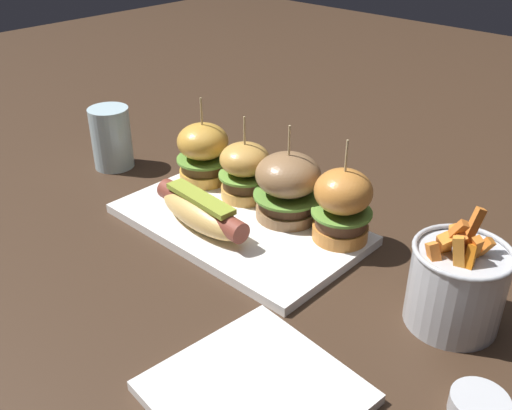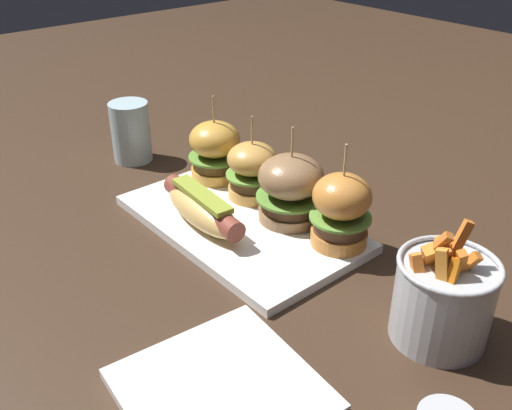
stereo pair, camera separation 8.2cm
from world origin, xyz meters
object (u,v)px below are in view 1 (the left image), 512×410
fries_bucket (456,284)px  side_plate (255,392)px  platter_main (238,224)px  water_glass (109,139)px  slider_center_left (245,170)px  slider_center_right (288,186)px  sauce_ramekin (479,405)px  hot_dog (201,211)px  slider_far_right (342,205)px  slider_far_left (203,152)px

fries_bucket → side_plate: fries_bucket is taller
fries_bucket → side_plate: bearing=-110.3°
platter_main → fries_bucket: bearing=3.8°
side_plate → water_glass: bearing=158.9°
slider_center_left → fries_bucket: fries_bucket is taller
platter_main → water_glass: bearing=-179.2°
slider_center_right → side_plate: 0.35m
platter_main → water_glass: 0.32m
fries_bucket → sauce_ramekin: size_ratio=2.61×
hot_dog → water_glass: 0.30m
slider_center_left → water_glass: 0.28m
slider_far_right → water_glass: slider_far_right is taller
slider_far_right → side_plate: (0.10, -0.28, -0.06)m
side_plate → water_glass: size_ratio=1.67×
platter_main → side_plate: (0.24, -0.22, -0.00)m
slider_far_left → slider_center_left: size_ratio=1.06×
slider_far_right → slider_center_left: bearing=-178.9°
hot_dog → slider_center_left: size_ratio=1.34×
platter_main → sauce_ramekin: 0.42m
slider_center_right → hot_dog: bearing=-123.7°
platter_main → water_glass: (-0.32, -0.00, 0.05)m
water_glass → slider_center_right: bearing=9.9°
platter_main → water_glass: size_ratio=3.34×
slider_center_right → platter_main: bearing=-128.0°
fries_bucket → slider_far_left: bearing=175.7°
hot_dog → slider_far_left: 0.16m
platter_main → slider_center_left: size_ratio=2.72×
slider_far_left → slider_center_left: (0.09, 0.00, -0.00)m
slider_far_left → fries_bucket: size_ratio=0.96×
slider_center_right → slider_far_right: 0.09m
fries_bucket → water_glass: 0.65m
slider_far_left → sauce_ramekin: slider_far_left is taller
slider_center_right → slider_far_left: bearing=-179.4°
sauce_ramekin → water_glass: bearing=173.6°
slider_far_left → sauce_ramekin: (0.55, -0.14, -0.05)m
slider_center_left → slider_far_right: bearing=1.1°
hot_dog → water_glass: (-0.29, 0.05, 0.02)m
fries_bucket → side_plate: size_ratio=0.82×
slider_center_left → side_plate: slider_center_left is taller
fries_bucket → slider_center_right: bearing=172.6°
slider_center_left → sauce_ramekin: (0.46, -0.15, -0.05)m
platter_main → slider_center_left: (-0.04, 0.06, 0.05)m
water_glass → slider_far_right: bearing=8.5°
sauce_ramekin → water_glass: water_glass is taller
slider_center_right → slider_far_right: size_ratio=0.97×
fries_bucket → sauce_ramekin: bearing=-52.0°
slider_center_right → water_glass: slider_center_right is taller
fries_bucket → side_plate: 0.26m
slider_far_right → water_glass: bearing=-171.5°
fries_bucket → slider_far_right: bearing=167.5°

